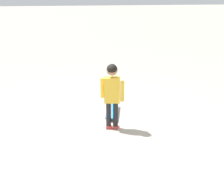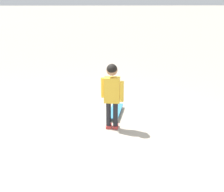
% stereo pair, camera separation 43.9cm
% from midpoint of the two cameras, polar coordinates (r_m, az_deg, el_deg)
% --- Properties ---
extents(ground_plane, '(50.00, 50.00, 0.00)m').
position_cam_midpoint_polar(ground_plane, '(5.19, -6.70, -6.06)').
color(ground_plane, '#9E9384').
extents(child_person, '(0.35, 0.25, 1.06)m').
position_cam_midpoint_polar(child_person, '(4.99, -2.52, 1.11)').
color(child_person, black).
rests_on(child_person, ground).
extents(skateboard, '(0.31, 0.73, 0.07)m').
position_cam_midpoint_polar(skateboard, '(5.74, -2.17, -2.68)').
color(skateboard, teal).
rests_on(skateboard, ground).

